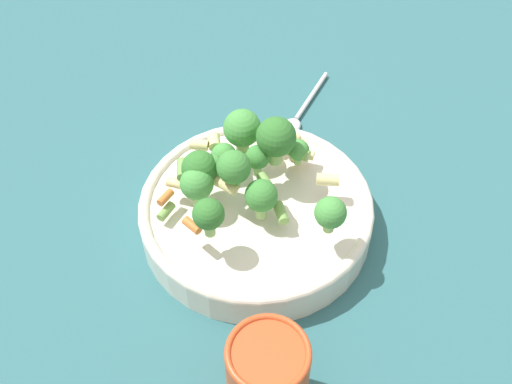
{
  "coord_description": "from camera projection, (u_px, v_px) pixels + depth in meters",
  "views": [
    {
      "loc": [
        0.11,
        0.46,
        0.59
      ],
      "look_at": [
        0.0,
        0.0,
        0.06
      ],
      "focal_mm": 42.0,
      "sensor_mm": 36.0,
      "label": 1
    }
  ],
  "objects": [
    {
      "name": "ground_plane",
      "position": [
        256.0,
        225.0,
        0.75
      ],
      "size": [
        3.0,
        3.0,
        0.0
      ],
      "primitive_type": "plane",
      "color": "#2D6066"
    },
    {
      "name": "pasta_salad",
      "position": [
        246.0,
        164.0,
        0.69
      ],
      "size": [
        0.22,
        0.19,
        0.09
      ],
      "color": "#8CB766",
      "rests_on": "bowl"
    },
    {
      "name": "spoon",
      "position": [
        299.0,
        114.0,
        0.89
      ],
      "size": [
        0.11,
        0.13,
        0.01
      ],
      "rotation": [
        0.0,
        0.0,
        7.17
      ],
      "color": "silver",
      "rests_on": "ground_plane"
    },
    {
      "name": "bowl",
      "position": [
        256.0,
        212.0,
        0.73
      ],
      "size": [
        0.28,
        0.28,
        0.05
      ],
      "color": "silver",
      "rests_on": "ground_plane"
    },
    {
      "name": "cup",
      "position": [
        267.0,
        379.0,
        0.56
      ],
      "size": [
        0.08,
        0.08,
        0.11
      ],
      "color": "#CC4C23",
      "rests_on": "ground_plane"
    }
  ]
}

